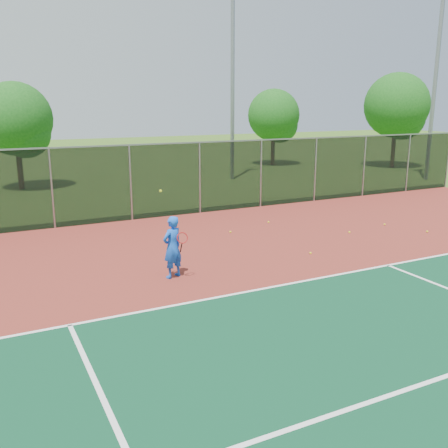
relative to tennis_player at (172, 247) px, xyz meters
name	(u,v)px	position (x,y,z in m)	size (l,w,h in m)	color
ground	(419,318)	(3.95, -4.86, -0.87)	(120.00, 120.00, 0.00)	#365B1A
court_apron	(358,288)	(3.95, -2.86, -0.86)	(30.00, 20.00, 0.02)	maroon
fence_back	(200,177)	(3.95, 7.14, 0.69)	(30.00, 0.06, 3.03)	black
tennis_player	(172,247)	(0.00, 0.00, 0.00)	(0.73, 0.72, 2.41)	blue
practice_ball_0	(349,232)	(7.40, 1.54, -0.82)	(0.07, 0.07, 0.07)	yellow
practice_ball_2	(230,232)	(3.55, 3.51, -0.82)	(0.07, 0.07, 0.07)	yellow
practice_ball_4	(269,222)	(5.59, 4.20, -0.82)	(0.07, 0.07, 0.07)	yellow
practice_ball_5	(385,224)	(9.40, 1.87, -0.82)	(0.07, 0.07, 0.07)	yellow
practice_ball_6	(311,253)	(4.60, 0.06, -0.82)	(0.07, 0.07, 0.07)	yellow
practice_ball_7	(427,232)	(10.00, 0.36, -0.82)	(0.07, 0.07, 0.07)	yellow
floodlight_n	(233,72)	(9.65, 15.17, 5.48)	(0.90, 0.40, 11.17)	gray
floodlight_ne	(436,72)	(20.29, 9.70, 5.48)	(0.90, 0.40, 11.17)	gray
tree_back_left	(18,122)	(-2.27, 16.97, 2.73)	(3.91, 3.91, 5.74)	#3D2A16
tree_back_mid	(275,118)	(15.83, 20.16, 2.66)	(3.84, 3.84, 5.63)	#3D2A16
tree_back_right	(398,108)	(22.94, 15.06, 3.35)	(4.58, 4.58, 6.72)	#3D2A16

